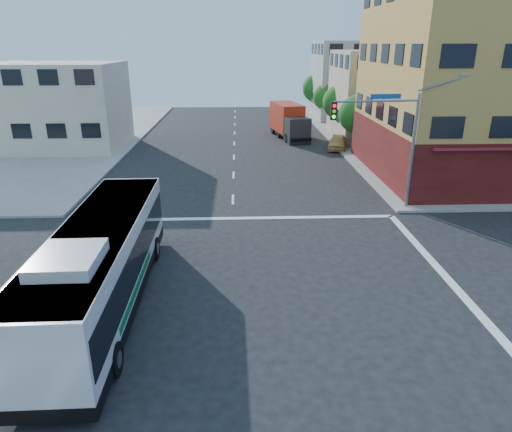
{
  "coord_description": "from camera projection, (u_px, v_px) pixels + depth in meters",
  "views": [
    {
      "loc": [
        0.39,
        -15.62,
        9.65
      ],
      "look_at": [
        1.16,
        3.73,
        2.32
      ],
      "focal_mm": 32.0,
      "sensor_mm": 36.0,
      "label": 1
    }
  ],
  "objects": [
    {
      "name": "transit_bus",
      "position": [
        102.0,
        264.0,
        17.27
      ],
      "size": [
        2.99,
        12.73,
        3.76
      ],
      "rotation": [
        0.0,
        0.0,
        0.01
      ],
      "color": "black",
      "rests_on": "ground"
    },
    {
      "name": "building_east_near",
      "position": [
        392.0,
        95.0,
        48.78
      ],
      "size": [
        12.06,
        10.06,
        9.0
      ],
      "color": "#C3B395",
      "rests_on": "ground"
    },
    {
      "name": "street_tree_d",
      "position": [
        317.0,
        86.0,
        65.58
      ],
      "size": [
        4.0,
        4.0,
        6.03
      ],
      "color": "#3A2215",
      "rests_on": "ground"
    },
    {
      "name": "box_truck",
      "position": [
        289.0,
        122.0,
        49.26
      ],
      "size": [
        3.77,
        8.23,
        3.57
      ],
      "rotation": [
        0.0,
        0.0,
        0.19
      ],
      "color": "#25262A",
      "rests_on": "ground"
    },
    {
      "name": "ground",
      "position": [
        230.0,
        305.0,
        18.0
      ],
      "size": [
        120.0,
        120.0,
        0.0
      ],
      "primitive_type": "plane",
      "color": "black",
      "rests_on": "ground"
    },
    {
      "name": "street_tree_c",
      "position": [
        327.0,
        95.0,
        58.25
      ],
      "size": [
        3.4,
        3.4,
        5.29
      ],
      "color": "#3A2215",
      "rests_on": "ground"
    },
    {
      "name": "street_tree_a",
      "position": [
        359.0,
        112.0,
        43.26
      ],
      "size": [
        3.6,
        3.6,
        5.53
      ],
      "color": "#3A2215",
      "rests_on": "ground"
    },
    {
      "name": "building_west",
      "position": [
        57.0,
        106.0,
        43.96
      ],
      "size": [
        12.06,
        10.06,
        8.0
      ],
      "color": "beige",
      "rests_on": "ground"
    },
    {
      "name": "parked_car",
      "position": [
        338.0,
        142.0,
        44.26
      ],
      "size": [
        2.68,
        4.39,
        1.4
      ],
      "primitive_type": "imported",
      "rotation": [
        0.0,
        0.0,
        -0.27
      ],
      "color": "#DEB15A",
      "rests_on": "ground"
    },
    {
      "name": "street_tree_b",
      "position": [
        341.0,
        100.0,
        50.68
      ],
      "size": [
        3.8,
        3.8,
        5.79
      ],
      "color": "#3A2215",
      "rests_on": "ground"
    },
    {
      "name": "signal_mast_ne",
      "position": [
        387.0,
        129.0,
        26.49
      ],
      "size": [
        7.91,
        1.13,
        8.07
      ],
      "color": "slate",
      "rests_on": "ground"
    },
    {
      "name": "corner_building_ne",
      "position": [
        501.0,
        98.0,
        33.92
      ],
      "size": [
        18.1,
        15.44,
        14.0
      ],
      "color": "#B78641",
      "rests_on": "ground"
    },
    {
      "name": "building_east_far",
      "position": [
        360.0,
        80.0,
        61.68
      ],
      "size": [
        12.06,
        10.06,
        10.0
      ],
      "color": "#ACABA6",
      "rests_on": "ground"
    }
  ]
}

